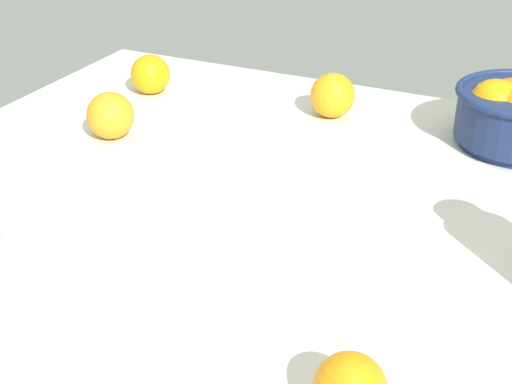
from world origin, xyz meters
TOP-DOWN VIEW (x-y plane):
  - ground_plane at (0.00, 0.00)cm, footprint 123.32×108.52cm
  - loose_orange_1 at (-5.06, 36.87)cm, footprint 7.97×7.97cm
  - loose_orange_3 at (-35.32, 12.41)cm, footprint 7.92×7.92cm
  - loose_orange_4 at (-40.69, 33.26)cm, footprint 7.54×7.54cm

SIDE VIEW (x-z plane):
  - ground_plane at x=0.00cm, z-range -3.00..0.00cm
  - loose_orange_4 at x=-40.69cm, z-range 0.00..7.54cm
  - loose_orange_3 at x=-35.32cm, z-range 0.00..7.92cm
  - loose_orange_1 at x=-5.06cm, z-range 0.00..7.97cm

